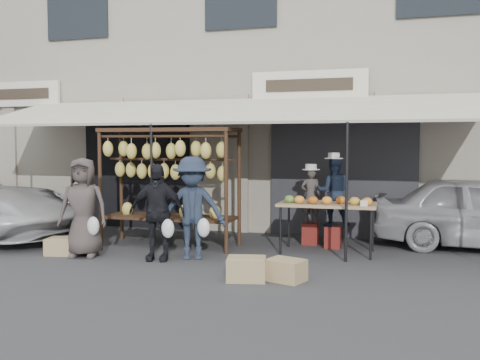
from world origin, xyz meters
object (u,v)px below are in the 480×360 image
at_px(crate_near_a, 246,269).
at_px(customer_left, 83,207).
at_px(vendor_right, 333,192).
at_px(customer_mid, 157,212).
at_px(crate_near_b, 286,270).
at_px(vendor_left, 311,195).
at_px(produce_table, 327,205).
at_px(customer_right, 192,208).
at_px(crate_far, 61,246).
at_px(banana_rack, 168,164).

bearing_deg(crate_near_a, customer_left, 166.67).
xyz_separation_m(vendor_right, customer_left, (-4.03, -2.00, -0.20)).
relative_size(vendor_right, customer_mid, 0.80).
relative_size(customer_left, crate_near_b, 3.35).
bearing_deg(vendor_left, customer_left, 22.87).
distance_m(produce_table, crate_near_a, 2.45).
distance_m(customer_right, crate_near_b, 2.16).
distance_m(vendor_left, crate_far, 4.67).
height_order(crate_near_a, crate_far, crate_near_a).
xyz_separation_m(vendor_right, crate_near_b, (-0.36, -2.60, -0.90)).
xyz_separation_m(crate_near_a, crate_far, (-3.60, 0.76, -0.02)).
distance_m(banana_rack, customer_right, 1.41).
relative_size(customer_mid, customer_right, 0.93).
xyz_separation_m(banana_rack, customer_left, (-1.04, -1.25, -0.72)).
bearing_deg(customer_left, customer_mid, -9.23).
bearing_deg(customer_mid, vendor_right, 25.96).
bearing_deg(vendor_right, vendor_left, -35.96).
distance_m(customer_right, crate_near_a, 1.81).
distance_m(vendor_right, customer_left, 4.50).
xyz_separation_m(banana_rack, customer_mid, (0.29, -1.14, -0.76)).
xyz_separation_m(banana_rack, crate_far, (-1.51, -1.23, -1.42)).
bearing_deg(customer_left, produce_table, 5.91).
relative_size(crate_near_b, crate_far, 1.04).
bearing_deg(customer_mid, customer_right, 15.32).
relative_size(banana_rack, customer_mid, 1.61).
relative_size(crate_near_a, crate_far, 1.12).
xyz_separation_m(produce_table, vendor_left, (-0.42, 0.79, 0.07)).
bearing_deg(produce_table, vendor_right, 86.43).
bearing_deg(crate_near_b, vendor_left, 92.02).
bearing_deg(crate_near_b, crate_far, 171.39).
bearing_deg(crate_far, produce_table, 17.60).
bearing_deg(crate_far, customer_mid, 2.71).
height_order(customer_right, crate_near_b, customer_right).
bearing_deg(crate_far, crate_near_a, -12.00).
bearing_deg(banana_rack, produce_table, 3.69).
height_order(vendor_left, crate_far, vendor_left).
bearing_deg(crate_near_b, crate_near_a, -165.87).
bearing_deg(vendor_right, crate_near_a, 62.50).
relative_size(produce_table, customer_mid, 1.05).
bearing_deg(crate_near_a, vendor_left, 81.47).
height_order(banana_rack, crate_far, banana_rack).
bearing_deg(customer_right, produce_table, 8.74).
bearing_deg(crate_near_a, banana_rack, 136.38).
relative_size(customer_left, customer_mid, 1.06).
distance_m(banana_rack, crate_near_b, 3.52).
height_order(customer_left, customer_mid, customer_left).
xyz_separation_m(vendor_right, crate_near_a, (-0.90, -2.74, -0.89)).
bearing_deg(customer_left, banana_rack, 36.39).
relative_size(produce_table, customer_left, 0.99).
xyz_separation_m(banana_rack, crate_near_a, (2.09, -1.99, -1.41)).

